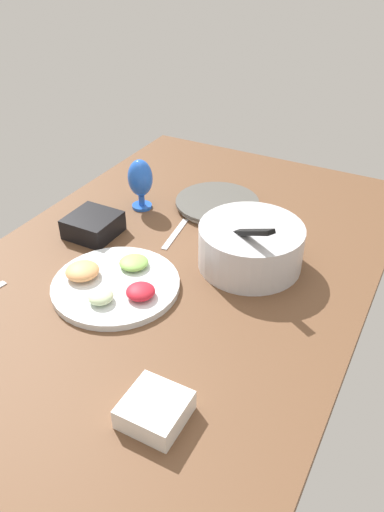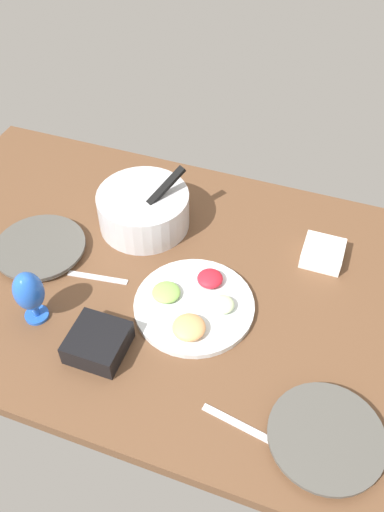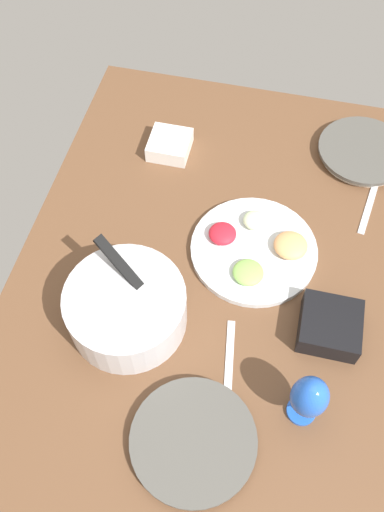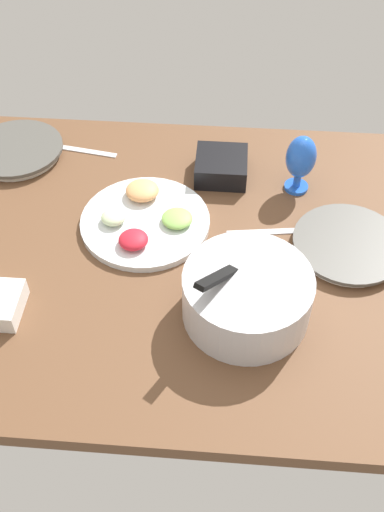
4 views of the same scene
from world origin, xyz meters
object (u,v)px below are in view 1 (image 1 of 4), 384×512
(mixing_bowl, at_px, (251,245))
(square_bowl_black, at_px, (93,224))
(dinner_plate_left, at_px, (217,204))
(fruit_platter, at_px, (114,283))
(square_bowl_white, at_px, (155,409))
(hurricane_glass_blue, at_px, (140,180))

(mixing_bowl, distance_m, square_bowl_black, 0.48)
(dinner_plate_left, distance_m, fruit_platter, 0.51)
(dinner_plate_left, xyz_separation_m, mixing_bowl, (0.25, 0.22, 0.05))
(fruit_platter, xyz_separation_m, square_bowl_black, (-0.19, -0.21, 0.02))
(mixing_bowl, distance_m, square_bowl_white, 0.56)
(mixing_bowl, xyz_separation_m, fruit_platter, (0.26, -0.27, -0.05))
(hurricane_glass_blue, relative_size, square_bowl_black, 1.19)
(mixing_bowl, height_order, hurricane_glass_blue, mixing_bowl)
(fruit_platter, height_order, square_bowl_white, fruit_platter)
(hurricane_glass_blue, bearing_deg, fruit_platter, 23.26)
(mixing_bowl, height_order, square_bowl_black, mixing_bowl)
(hurricane_glass_blue, height_order, square_bowl_white, hurricane_glass_blue)
(dinner_plate_left, height_order, mixing_bowl, mixing_bowl)
(square_bowl_white, bearing_deg, dinner_plate_left, -162.37)
(square_bowl_white, bearing_deg, hurricane_glass_blue, -145.46)
(dinner_plate_left, height_order, hurricane_glass_blue, hurricane_glass_blue)
(fruit_platter, bearing_deg, square_bowl_white, 45.90)
(hurricane_glass_blue, distance_m, square_bowl_black, 0.22)
(fruit_platter, distance_m, square_bowl_white, 0.43)
(dinner_plate_left, xyz_separation_m, hurricane_glass_blue, (0.12, -0.22, 0.09))
(hurricane_glass_blue, bearing_deg, square_bowl_white, 34.54)
(mixing_bowl, bearing_deg, hurricane_glass_blue, -106.73)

